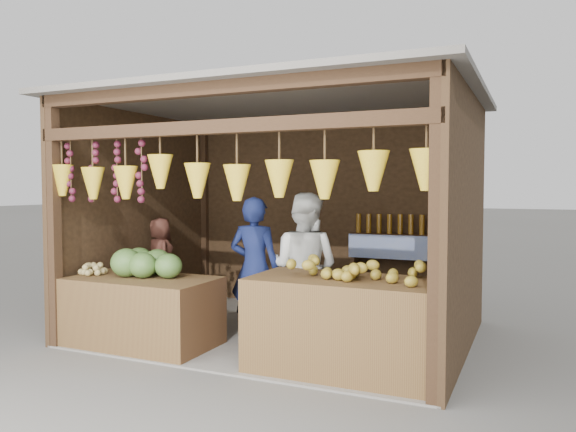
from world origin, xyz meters
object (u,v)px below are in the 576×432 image
object	(u,v)px
woman_standing	(304,268)
man_standing	(255,268)
counter_left	(143,312)
vendor_seated	(160,257)
counter_right	(348,326)

from	to	relation	value
woman_standing	man_standing	bearing A→B (deg)	15.52
man_standing	woman_standing	distance (m)	0.56
counter_left	vendor_seated	bearing A→B (deg)	118.52
counter_left	vendor_seated	distance (m)	1.34
counter_right	woman_standing	world-z (taller)	woman_standing
counter_left	man_standing	distance (m)	1.26
counter_right	man_standing	size ratio (longest dim) A/B	1.12
counter_left	woman_standing	bearing A→B (deg)	28.46
counter_right	counter_left	bearing A→B (deg)	-178.84
counter_right	man_standing	xyz separation A→B (m)	(-1.28, 0.66, 0.35)
vendor_seated	counter_left	bearing A→B (deg)	155.21
counter_left	man_standing	world-z (taller)	man_standing
woman_standing	vendor_seated	size ratio (longest dim) A/B	1.61
counter_left	man_standing	xyz separation A→B (m)	(0.95, 0.71, 0.42)
counter_right	man_standing	world-z (taller)	man_standing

